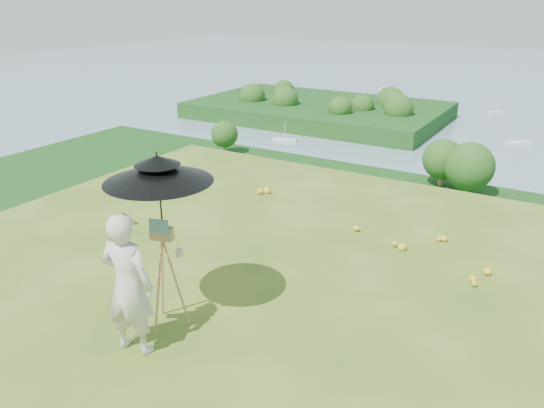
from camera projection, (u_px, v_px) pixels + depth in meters
The scene contains 11 objects.
ground at pixel (279, 358), 6.23m from camera, with size 14.00×14.00×0.00m, color #3E621C.
shoreline_tier at pixel (530, 283), 79.25m from camera, with size 170.00×28.00×8.00m, color #665E51.
peninsula at pixel (318, 103), 176.47m from camera, with size 90.00×60.00×12.00m, color #0F3911, non-canonical shape.
slope_trees at pixel (513, 268), 39.65m from camera, with size 110.00×50.00×6.00m, color #194D17, non-canonical shape.
harbor_town at pixel (538, 244), 76.88m from camera, with size 110.00×22.00×5.00m, color beige, non-canonical shape.
moored_boats at pixel (521, 136), 153.03m from camera, with size 140.00×140.00×0.70m, color silver, non-canonical shape.
wildflowers at pixel (290, 342), 6.40m from camera, with size 10.00×10.50×0.12m, color yellow, non-canonical shape.
painter at pixel (128, 285), 6.06m from camera, with size 0.65×0.42×1.77m, color beige.
field_easel at pixel (165, 273), 6.60m from camera, with size 0.57×0.57×1.50m, color #A26A44, non-canonical shape.
sun_umbrella at pixel (160, 195), 6.25m from camera, with size 1.29×1.29×1.08m, color black, non-canonical shape.
painter_cap at pixel (120, 217), 5.75m from camera, with size 0.18×0.22×0.10m, color #CE7172, non-canonical shape.
Camera 1 is at (2.57, -4.45, 3.96)m, focal length 35.00 mm.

